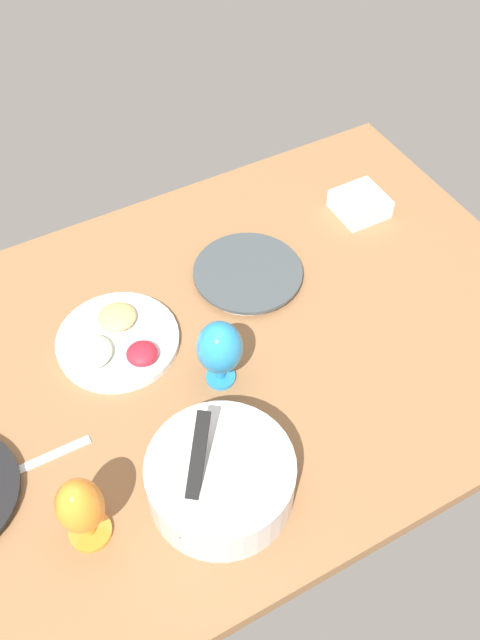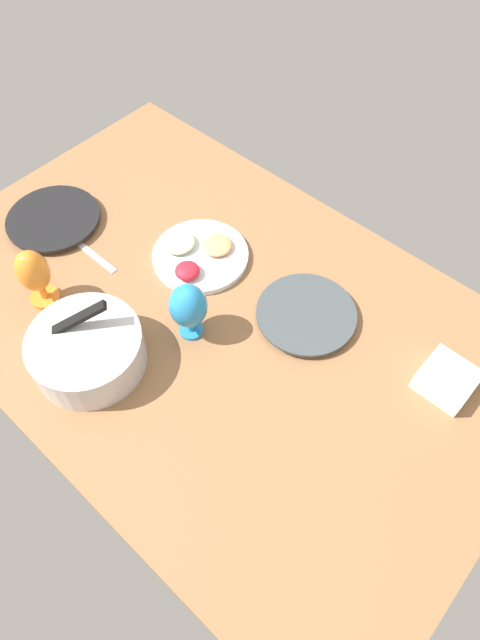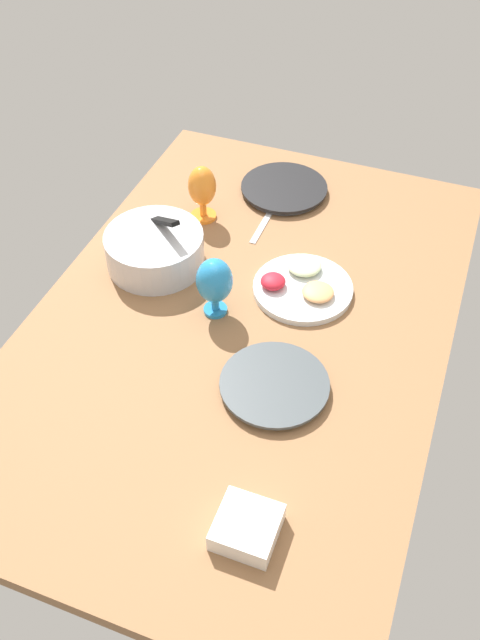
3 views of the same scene
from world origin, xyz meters
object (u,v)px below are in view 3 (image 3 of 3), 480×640
object	(u,v)px
hurricane_glass_orange	(202,188)
square_bowl_white	(247,526)
fruit_platter	(302,285)
dinner_plate_right	(284,189)
hurricane_glass_blue	(214,282)
mixing_bowl	(155,248)
dinner_plate_left	(274,385)

from	to	relation	value
hurricane_glass_orange	square_bowl_white	distance (cm)	103.06
fruit_platter	hurricane_glass_orange	bearing A→B (deg)	61.42
dinner_plate_right	hurricane_glass_blue	world-z (taller)	hurricane_glass_blue
dinner_plate_right	square_bowl_white	size ratio (longest dim) A/B	2.23
fruit_platter	hurricane_glass_blue	world-z (taller)	hurricane_glass_blue
mixing_bowl	hurricane_glass_blue	bearing A→B (deg)	-117.72
square_bowl_white	mixing_bowl	bearing A→B (deg)	37.55
dinner_plate_right	hurricane_glass_orange	bearing A→B (deg)	138.17
fruit_platter	square_bowl_white	distance (cm)	71.82
hurricane_glass_orange	square_bowl_white	size ratio (longest dim) A/B	1.44
dinner_plate_left	hurricane_glass_orange	xyz separation A→B (cm)	(54.90, 40.90, 9.16)
hurricane_glass_blue	square_bowl_white	size ratio (longest dim) A/B	1.40
dinner_plate_right	fruit_platter	bearing A→B (deg)	-155.88
mixing_bowl	hurricane_glass_blue	size ratio (longest dim) A/B	1.59
mixing_bowl	dinner_plate_right	bearing A→B (deg)	-26.86
dinner_plate_left	mixing_bowl	distance (cm)	54.70
dinner_plate_right	hurricane_glass_orange	size ratio (longest dim) A/B	1.55
hurricane_glass_orange	mixing_bowl	bearing A→B (deg)	170.29
dinner_plate_right	hurricane_glass_orange	world-z (taller)	hurricane_glass_orange
dinner_plate_right	fruit_platter	distance (cm)	44.88
fruit_platter	hurricane_glass_orange	size ratio (longest dim) A/B	1.53
mixing_bowl	square_bowl_white	xyz separation A→B (cm)	(-67.05, -51.54, -2.67)
dinner_plate_left	fruit_platter	size ratio (longest dim) A/B	0.96
dinner_plate_left	mixing_bowl	bearing A→B (deg)	55.66
fruit_platter	hurricane_glass_blue	size ratio (longest dim) A/B	1.57
mixing_bowl	hurricane_glass_orange	bearing A→B (deg)	-9.71
dinner_plate_right	square_bowl_white	distance (cm)	115.65
fruit_platter	hurricane_glass_blue	xyz separation A→B (cm)	(-15.82, 18.59, 8.71)
mixing_bowl	hurricane_glass_blue	distance (cm)	25.89
dinner_plate_left	fruit_platter	world-z (taller)	fruit_platter
square_bowl_white	dinner_plate_left	bearing A→B (deg)	10.17
hurricane_glass_orange	hurricane_glass_blue	bearing A→B (deg)	-152.92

